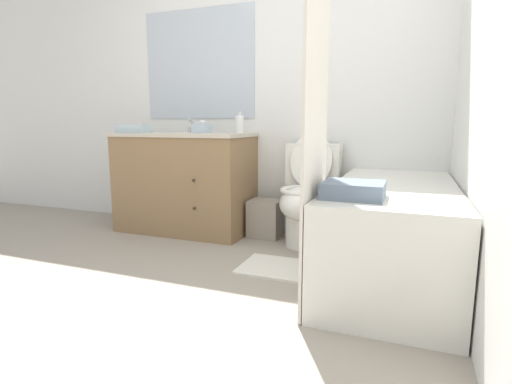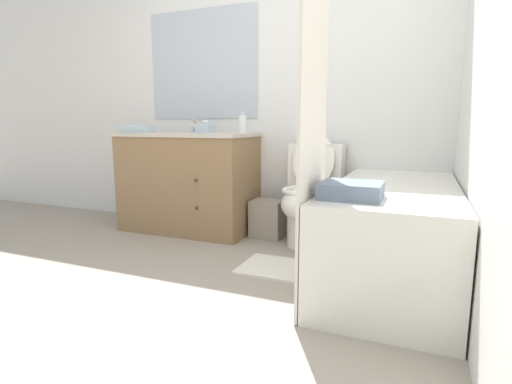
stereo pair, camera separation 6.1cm
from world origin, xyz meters
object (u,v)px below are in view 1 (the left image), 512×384
object	(u,v)px
hand_towel_folded	(134,129)
bath_towel_folded	(353,190)
bathtub	(392,231)
wastebasket	(265,219)
bath_mat	(285,269)
toilet	(307,196)
vanity_cabinet	(186,181)
sink_faucet	(194,128)
tissue_box	(202,128)
soap_dispenser	(240,124)

from	to	relation	value
hand_towel_folded	bath_towel_folded	world-z (taller)	hand_towel_folded
bathtub	wastebasket	xyz separation A→B (m)	(-0.99, 0.54, -0.13)
bath_mat	wastebasket	bearing A→B (deg)	119.27
toilet	bath_towel_folded	bearing A→B (deg)	-64.51
hand_towel_folded	vanity_cabinet	bearing A→B (deg)	21.54
vanity_cabinet	bathtub	size ratio (longest dim) A/B	0.72
toilet	hand_towel_folded	bearing A→B (deg)	-175.31
bath_towel_folded	bath_mat	size ratio (longest dim) A/B	0.51
vanity_cabinet	bath_mat	xyz separation A→B (m)	(1.08, -0.62, -0.42)
vanity_cabinet	sink_faucet	size ratio (longest dim) A/B	7.93
tissue_box	bath_towel_folded	world-z (taller)	tissue_box
soap_dispenser	wastebasket	bearing A→B (deg)	-7.74
bath_towel_folded	bath_mat	distance (m)	0.84
vanity_cabinet	hand_towel_folded	size ratio (longest dim) A/B	4.23
bath_mat	bathtub	bearing A→B (deg)	11.48
soap_dispenser	bath_towel_folded	bearing A→B (deg)	-45.66
tissue_box	bathtub	bearing A→B (deg)	-19.12
wastebasket	tissue_box	bearing A→B (deg)	-179.90
soap_dispenser	tissue_box	bearing A→B (deg)	-174.25
hand_towel_folded	soap_dispenser	bearing A→B (deg)	14.95
sink_faucet	soap_dispenser	distance (m)	0.48
soap_dispenser	bathtub	bearing A→B (deg)	-24.93
toilet	bath_towel_folded	distance (m)	1.10
bath_towel_folded	bathtub	bearing A→B (deg)	72.03
hand_towel_folded	bath_mat	size ratio (longest dim) A/B	0.48
soap_dispenser	bath_mat	size ratio (longest dim) A/B	0.30
bathtub	hand_towel_folded	size ratio (longest dim) A/B	5.84
soap_dispenser	bath_towel_folded	world-z (taller)	soap_dispenser
soap_dispenser	bath_mat	xyz separation A→B (m)	(0.61, -0.70, -0.90)
hand_towel_folded	bath_mat	bearing A→B (deg)	-17.60
toilet	bathtub	bearing A→B (deg)	-36.05
vanity_cabinet	bath_mat	bearing A→B (deg)	-29.87
wastebasket	bath_mat	distance (m)	0.78
toilet	tissue_box	world-z (taller)	tissue_box
sink_faucet	hand_towel_folded	bearing A→B (deg)	-140.09
wastebasket	hand_towel_folded	distance (m)	1.33
vanity_cabinet	toilet	size ratio (longest dim) A/B	1.34
tissue_box	bath_towel_folded	distance (m)	1.76
sink_faucet	bath_towel_folded	distance (m)	1.95
vanity_cabinet	bathtub	bearing A→B (deg)	-16.19
vanity_cabinet	wastebasket	distance (m)	0.76
hand_towel_folded	bath_towel_folded	xyz separation A→B (m)	(1.92, -0.85, -0.27)
toilet	bath_mat	world-z (taller)	toilet
bathtub	tissue_box	distance (m)	1.75
vanity_cabinet	tissue_box	xyz separation A→B (m)	(0.15, 0.04, 0.45)
vanity_cabinet	bath_towel_folded	world-z (taller)	vanity_cabinet
sink_faucet	bath_mat	world-z (taller)	sink_faucet
sink_faucet	soap_dispenser	size ratio (longest dim) A/B	0.84
soap_dispenser	hand_towel_folded	distance (m)	0.89
soap_dispenser	bath_towel_folded	distance (m)	1.55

